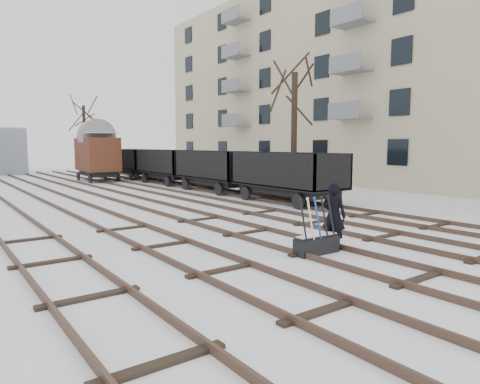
% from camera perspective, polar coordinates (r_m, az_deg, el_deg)
% --- Properties ---
extents(ground, '(120.00, 120.00, 0.00)m').
position_cam_1_polar(ground, '(11.76, 10.11, -7.84)').
color(ground, white).
rests_on(ground, ground).
extents(tracks, '(13.90, 52.00, 0.16)m').
position_cam_1_polar(tracks, '(23.23, -15.05, -0.78)').
color(tracks, black).
rests_on(tracks, ground).
extents(apartment_block, '(10.12, 45.00, 16.10)m').
position_cam_1_polar(apartment_block, '(36.07, 16.43, 14.34)').
color(apartment_block, beige).
rests_on(apartment_block, ground).
extents(ground_frame, '(1.31, 0.46, 1.49)m').
position_cam_1_polar(ground_frame, '(11.48, 10.17, -6.74)').
color(ground_frame, black).
rests_on(ground_frame, ground).
extents(worker, '(0.65, 0.79, 1.85)m').
position_cam_1_polar(worker, '(11.96, 12.37, -3.12)').
color(worker, black).
rests_on(worker, ground).
extents(freight_wagon_a, '(2.42, 6.06, 2.47)m').
position_cam_1_polar(freight_wagon_a, '(21.22, 6.28, 1.12)').
color(freight_wagon_a, black).
rests_on(freight_wagon_a, ground).
extents(freight_wagon_b, '(2.42, 6.06, 2.47)m').
position_cam_1_polar(freight_wagon_b, '(26.28, -3.18, 2.14)').
color(freight_wagon_b, black).
rests_on(freight_wagon_b, ground).
extents(freight_wagon_c, '(2.42, 6.06, 2.47)m').
position_cam_1_polar(freight_wagon_c, '(31.83, -9.48, 2.79)').
color(freight_wagon_c, black).
rests_on(freight_wagon_c, ground).
extents(freight_wagon_d, '(2.42, 6.06, 2.47)m').
position_cam_1_polar(freight_wagon_d, '(37.65, -13.88, 3.23)').
color(freight_wagon_d, black).
rests_on(freight_wagon_d, ground).
extents(box_van_wagon, '(2.85, 5.04, 3.75)m').
position_cam_1_polar(box_van_wagon, '(35.53, -18.52, 4.91)').
color(box_van_wagon, black).
rests_on(box_van_wagon, ground).
extents(tree_near, '(0.30, 0.30, 6.37)m').
position_cam_1_polar(tree_near, '(21.48, 7.20, 7.14)').
color(tree_near, black).
rests_on(tree_near, ground).
extents(tree_far_right, '(0.30, 0.30, 6.78)m').
position_cam_1_polar(tree_far_right, '(46.40, -20.00, 6.60)').
color(tree_far_right, black).
rests_on(tree_far_right, ground).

